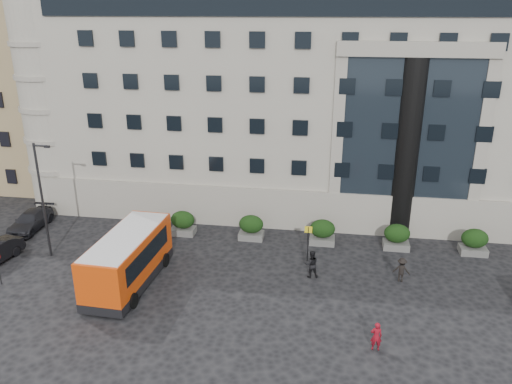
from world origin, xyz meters
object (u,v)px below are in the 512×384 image
hedge_c (322,232)px  pedestrian_c (401,270)px  hedge_b (251,227)px  bus_stop_sign (308,237)px  parked_car_c (31,221)px  pedestrian_a (376,336)px  hedge_d (397,236)px  hedge_e (474,241)px  red_truck (126,175)px  street_lamp (43,197)px  parked_car_d (130,184)px  pedestrian_b (311,264)px  minibus (128,257)px  hedge_a (183,223)px

hedge_c → pedestrian_c: size_ratio=1.15×
hedge_b → bus_stop_sign: size_ratio=0.73×
parked_car_c → pedestrian_a: 27.44m
pedestrian_c → hedge_c: bearing=-31.1°
hedge_b → pedestrian_c: size_ratio=1.15×
hedge_d → pedestrian_c: hedge_d is taller
hedge_e → pedestrian_a: bearing=-122.4°
hedge_c → red_truck: red_truck is taller
street_lamp → pedestrian_a: (21.34, -6.84, -3.59)m
parked_car_d → pedestrian_a: pedestrian_a is taller
hedge_c → pedestrian_b: 4.97m
red_truck → minibus: bearing=-73.4°
parked_car_c → pedestrian_c: size_ratio=2.90×
hedge_e → parked_car_c: 32.67m
red_truck → parked_car_c: (-3.81, -9.52, -0.80)m
hedge_c → parked_car_c: size_ratio=0.40×
minibus → hedge_b: bearing=52.1°
bus_stop_sign → parked_car_d: bearing=147.1°
bus_stop_sign → pedestrian_c: bus_stop_sign is taller
hedge_a → hedge_c: bearing=0.0°
street_lamp → parked_car_d: size_ratio=1.57×
pedestrian_b → pedestrian_c: bearing=169.5°
hedge_e → parked_car_c: size_ratio=0.40×
hedge_c → hedge_e: bearing=0.0°
parked_car_c → pedestrian_a: bearing=-25.0°
parked_car_c → parked_car_d: 10.09m
hedge_e → parked_car_d: (-28.30, 8.20, -0.22)m
street_lamp → minibus: size_ratio=1.01×
parked_car_d → hedge_a: bearing=-43.0°
street_lamp → hedge_d: bearing=11.5°
hedge_e → minibus: 23.21m
minibus → hedge_c: bearing=35.4°
hedge_b → parked_car_c: hedge_b is taller
hedge_e → parked_car_c: (-32.65, -0.90, -0.25)m
red_truck → street_lamp: bearing=-96.1°
street_lamp → parked_car_c: bearing=135.1°
minibus → parked_car_d: 16.90m
hedge_a → parked_car_d: 11.11m
bus_stop_sign → pedestrian_a: (3.90, -8.84, -0.95)m
bus_stop_sign → street_lamp: bearing=-173.5°
hedge_d → pedestrian_c: (-0.19, -4.62, -0.13)m
red_truck → pedestrian_b: (17.90, -13.56, -0.57)m
hedge_b → minibus: 9.83m
hedge_c → hedge_e: 10.40m
bus_stop_sign → parked_car_c: (-21.35, 1.90, -1.06)m
hedge_d → hedge_e: 5.20m
parked_car_c → minibus: bearing=-33.4°
hedge_d → red_truck: red_truck is taller
hedge_b → parked_car_d: bearing=147.2°
hedge_e → parked_car_d: bearing=163.8°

